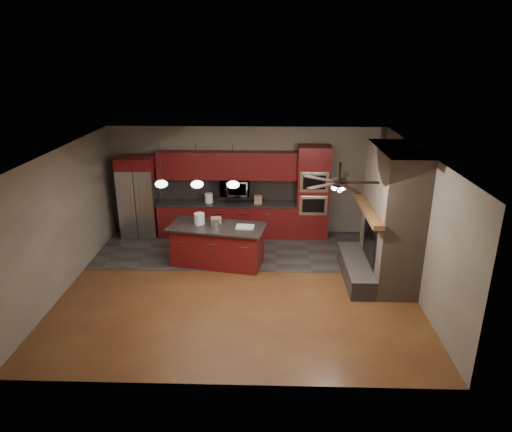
{
  "coord_description": "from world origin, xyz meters",
  "views": [
    {
      "loc": [
        0.6,
        -8.38,
        4.59
      ],
      "look_at": [
        0.33,
        0.6,
        1.31
      ],
      "focal_mm": 32.0,
      "sensor_mm": 36.0,
      "label": 1
    }
  ],
  "objects_px": {
    "refrigerator": "(139,197)",
    "paint_can": "(215,224)",
    "paint_tray": "(245,227)",
    "counter_bucket": "(209,198)",
    "cardboard_box": "(216,220)",
    "white_bucket": "(199,219)",
    "microwave": "(235,187)",
    "oven_tower": "(313,193)",
    "kitchen_island": "(218,245)",
    "counter_box": "(258,200)"
  },
  "relations": [
    {
      "from": "white_bucket",
      "to": "microwave",
      "type": "bearing_deg",
      "value": 67.5
    },
    {
      "from": "kitchen_island",
      "to": "paint_can",
      "type": "distance_m",
      "value": 0.52
    },
    {
      "from": "counter_box",
      "to": "kitchen_island",
      "type": "bearing_deg",
      "value": -117.75
    },
    {
      "from": "refrigerator",
      "to": "counter_box",
      "type": "relative_size",
      "value": 9.92
    },
    {
      "from": "counter_box",
      "to": "microwave",
      "type": "bearing_deg",
      "value": 170.42
    },
    {
      "from": "kitchen_island",
      "to": "counter_box",
      "type": "xyz_separation_m",
      "value": [
        0.87,
        1.66,
        0.54
      ]
    },
    {
      "from": "kitchen_island",
      "to": "counter_bucket",
      "type": "xyz_separation_m",
      "value": [
        -0.4,
        1.71,
        0.55
      ]
    },
    {
      "from": "counter_bucket",
      "to": "paint_can",
      "type": "bearing_deg",
      "value": -78.38
    },
    {
      "from": "cardboard_box",
      "to": "white_bucket",
      "type": "bearing_deg",
      "value": 173.45
    },
    {
      "from": "refrigerator",
      "to": "paint_can",
      "type": "height_order",
      "value": "refrigerator"
    },
    {
      "from": "kitchen_island",
      "to": "cardboard_box",
      "type": "bearing_deg",
      "value": 113.56
    },
    {
      "from": "microwave",
      "to": "counter_box",
      "type": "xyz_separation_m",
      "value": [
        0.6,
        -0.1,
        -0.29
      ]
    },
    {
      "from": "microwave",
      "to": "refrigerator",
      "type": "relative_size",
      "value": 0.35
    },
    {
      "from": "paint_tray",
      "to": "counter_bucket",
      "type": "bearing_deg",
      "value": 123.66
    },
    {
      "from": "refrigerator",
      "to": "counter_box",
      "type": "height_order",
      "value": "refrigerator"
    },
    {
      "from": "oven_tower",
      "to": "white_bucket",
      "type": "distance_m",
      "value": 3.09
    },
    {
      "from": "paint_can",
      "to": "counter_box",
      "type": "bearing_deg",
      "value": 62.05
    },
    {
      "from": "refrigerator",
      "to": "paint_can",
      "type": "distance_m",
      "value": 2.72
    },
    {
      "from": "refrigerator",
      "to": "paint_can",
      "type": "relative_size",
      "value": 10.97
    },
    {
      "from": "oven_tower",
      "to": "paint_can",
      "type": "xyz_separation_m",
      "value": [
        -2.28,
        -1.75,
        -0.21
      ]
    },
    {
      "from": "counter_box",
      "to": "paint_can",
      "type": "bearing_deg",
      "value": -118.02
    },
    {
      "from": "paint_can",
      "to": "paint_tray",
      "type": "height_order",
      "value": "paint_can"
    },
    {
      "from": "oven_tower",
      "to": "microwave",
      "type": "relative_size",
      "value": 3.25
    },
    {
      "from": "counter_bucket",
      "to": "white_bucket",
      "type": "bearing_deg",
      "value": -90.3
    },
    {
      "from": "oven_tower",
      "to": "counter_bucket",
      "type": "height_order",
      "value": "oven_tower"
    },
    {
      "from": "microwave",
      "to": "counter_bucket",
      "type": "distance_m",
      "value": 0.73
    },
    {
      "from": "microwave",
      "to": "cardboard_box",
      "type": "bearing_deg",
      "value": -101.08
    },
    {
      "from": "oven_tower",
      "to": "white_bucket",
      "type": "bearing_deg",
      "value": -149.21
    },
    {
      "from": "paint_can",
      "to": "paint_tray",
      "type": "bearing_deg",
      "value": -2.61
    },
    {
      "from": "microwave",
      "to": "paint_tray",
      "type": "xyz_separation_m",
      "value": [
        0.35,
        -1.84,
        -0.36
      ]
    },
    {
      "from": "cardboard_box",
      "to": "counter_box",
      "type": "distance_m",
      "value": 1.74
    },
    {
      "from": "oven_tower",
      "to": "counter_box",
      "type": "height_order",
      "value": "oven_tower"
    },
    {
      "from": "kitchen_island",
      "to": "paint_tray",
      "type": "bearing_deg",
      "value": 3.19
    },
    {
      "from": "paint_can",
      "to": "microwave",
      "type": "bearing_deg",
      "value": 80.3
    },
    {
      "from": "microwave",
      "to": "paint_tray",
      "type": "relative_size",
      "value": 1.88
    },
    {
      "from": "microwave",
      "to": "kitchen_island",
      "type": "height_order",
      "value": "microwave"
    },
    {
      "from": "microwave",
      "to": "counter_bucket",
      "type": "xyz_separation_m",
      "value": [
        -0.67,
        -0.05,
        -0.28
      ]
    },
    {
      "from": "paint_can",
      "to": "paint_tray",
      "type": "distance_m",
      "value": 0.66
    },
    {
      "from": "cardboard_box",
      "to": "counter_box",
      "type": "relative_size",
      "value": 1.05
    },
    {
      "from": "paint_can",
      "to": "counter_bucket",
      "type": "distance_m",
      "value": 1.8
    },
    {
      "from": "counter_bucket",
      "to": "cardboard_box",
      "type": "bearing_deg",
      "value": -76.86
    },
    {
      "from": "refrigerator",
      "to": "kitchen_island",
      "type": "distance_m",
      "value": 2.78
    },
    {
      "from": "paint_can",
      "to": "paint_tray",
      "type": "xyz_separation_m",
      "value": [
        0.66,
        -0.03,
        -0.04
      ]
    },
    {
      "from": "paint_tray",
      "to": "counter_box",
      "type": "height_order",
      "value": "counter_box"
    },
    {
      "from": "white_bucket",
      "to": "oven_tower",
      "type": "bearing_deg",
      "value": 30.79
    },
    {
      "from": "microwave",
      "to": "oven_tower",
      "type": "bearing_deg",
      "value": -1.66
    },
    {
      "from": "kitchen_island",
      "to": "counter_bucket",
      "type": "distance_m",
      "value": 1.84
    },
    {
      "from": "paint_can",
      "to": "paint_tray",
      "type": "relative_size",
      "value": 0.49
    },
    {
      "from": "oven_tower",
      "to": "cardboard_box",
      "type": "height_order",
      "value": "oven_tower"
    },
    {
      "from": "refrigerator",
      "to": "counter_bucket",
      "type": "relative_size",
      "value": 8.85
    }
  ]
}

